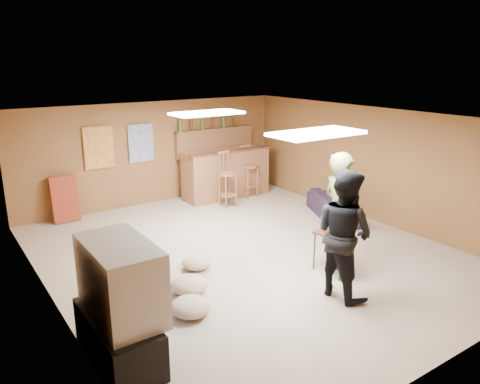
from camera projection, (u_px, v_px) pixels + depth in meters
ground at (247, 253)px, 7.65m from camera, size 7.00×7.00×0.00m
ceiling at (248, 119)px, 7.04m from camera, size 6.00×7.00×0.02m
wall_back at (154, 153)px, 10.12m from camera, size 6.00×0.02×2.20m
wall_front at (454, 268)px, 4.57m from camera, size 6.00×0.02×2.20m
wall_left at (47, 226)px, 5.71m from camera, size 0.02×7.00×2.20m
wall_right at (374, 165)px, 8.98m from camera, size 0.02×7.00×2.20m
tv_stand at (118, 338)px, 4.91m from camera, size 0.55×1.30×0.50m
dvd_box at (139, 339)px, 5.06m from camera, size 0.35×0.50×0.08m
tv_body at (121, 280)px, 4.77m from camera, size 0.60×1.10×0.80m
tv_screen at (149, 272)px, 4.94m from camera, size 0.02×0.95×0.65m
bar_counter at (226, 173)px, 10.65m from camera, size 2.00×0.60×1.10m
bar_lip at (232, 151)px, 10.30m from camera, size 2.10×0.12×0.05m
bar_shelf at (215, 129)px, 10.75m from camera, size 2.00×0.18×0.05m
bar_backing at (215, 142)px, 10.85m from camera, size 2.00×0.14×0.60m
poster_left at (99, 148)px, 9.37m from camera, size 0.60×0.03×0.85m
poster_right at (141, 143)px, 9.86m from camera, size 0.55×0.03×0.80m
folding_chair_stack at (65, 199)px, 9.05m from camera, size 0.50×0.26×0.91m
ceiling_panel_front at (317, 133)px, 5.86m from camera, size 1.20×0.60×0.04m
ceiling_panel_back at (207, 113)px, 8.00m from camera, size 1.20×0.60×0.04m
person_olive at (340, 215)px, 6.66m from camera, size 0.54×0.73×1.84m
person_black at (344, 234)px, 6.11m from camera, size 0.69×0.87×1.74m
sofa at (334, 206)px, 9.35m from camera, size 1.22×1.71×0.47m
tray_table at (331, 250)px, 6.99m from camera, size 0.56×0.49×0.63m
cup_red_near at (324, 227)px, 6.88m from camera, size 0.09×0.09×0.11m
cup_red_far at (340, 228)px, 6.87m from camera, size 0.10×0.10×0.10m
cup_blue at (334, 224)px, 7.02m from camera, size 0.09×0.09×0.10m
bar_stool_left at (228, 180)px, 9.93m from camera, size 0.44×0.44×1.18m
bar_stool_right at (249, 174)px, 10.65m from camera, size 0.36×0.36×1.07m
cushion_near_tv at (189, 285)px, 6.35m from camera, size 0.53×0.53×0.23m
cushion_mid at (197, 262)px, 7.08m from camera, size 0.52×0.52×0.20m
cushion_far at (191, 307)px, 5.79m from camera, size 0.66×0.66×0.23m
bottle_row at (208, 123)px, 10.58m from camera, size 1.48×0.08×0.26m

